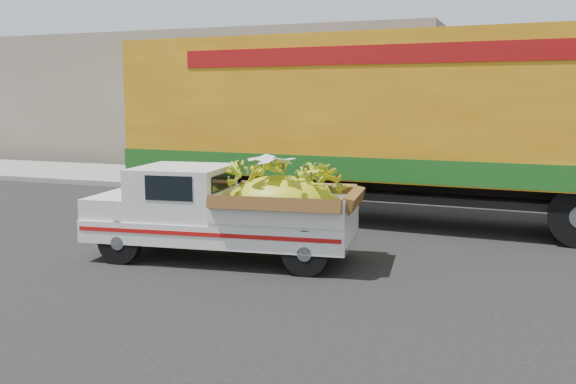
% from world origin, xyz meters
% --- Properties ---
extents(ground, '(100.00, 100.00, 0.00)m').
position_xyz_m(ground, '(0.00, 0.00, 0.00)').
color(ground, black).
rests_on(ground, ground).
extents(curb, '(60.00, 0.25, 0.15)m').
position_xyz_m(curb, '(0.00, 7.32, 0.07)').
color(curb, gray).
rests_on(curb, ground).
extents(sidewalk, '(60.00, 4.00, 0.14)m').
position_xyz_m(sidewalk, '(0.00, 9.42, 0.07)').
color(sidewalk, gray).
rests_on(sidewalk, ground).
extents(building_left, '(18.00, 6.00, 5.00)m').
position_xyz_m(building_left, '(-8.00, 15.32, 2.50)').
color(building_left, gray).
rests_on(building_left, ground).
extents(pickup_truck, '(4.36, 2.05, 1.47)m').
position_xyz_m(pickup_truck, '(-0.29, 0.82, 0.79)').
color(pickup_truck, black).
rests_on(pickup_truck, ground).
extents(semi_trailer, '(12.04, 3.12, 3.80)m').
position_xyz_m(semi_trailer, '(1.40, 4.87, 2.12)').
color(semi_trailer, black).
rests_on(semi_trailer, ground).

